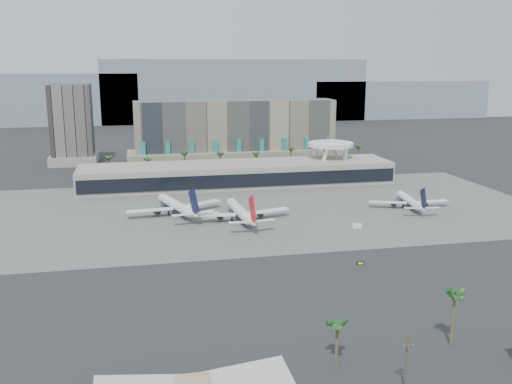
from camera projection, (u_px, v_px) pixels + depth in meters
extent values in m
plane|color=#232326|center=(291.00, 246.00, 208.66)|extent=(900.00, 900.00, 0.00)
cube|color=#5B5B59|center=(259.00, 209.00, 261.16)|extent=(260.00, 130.00, 0.06)
cube|color=gray|center=(16.00, 99.00, 615.28)|extent=(260.00, 60.00, 55.00)
cube|color=gray|center=(234.00, 90.00, 661.68)|extent=(300.00, 60.00, 70.00)
cube|color=gray|center=(394.00, 99.00, 704.47)|extent=(220.00, 60.00, 45.00)
cube|color=gray|center=(236.00, 133.00, 373.11)|extent=(130.00, 22.00, 42.00)
cube|color=tan|center=(236.00, 157.00, 374.72)|extent=(140.00, 30.00, 10.00)
cube|color=teal|center=(143.00, 157.00, 352.28)|extent=(3.00, 2.00, 18.00)
cube|color=teal|center=(168.00, 156.00, 355.29)|extent=(3.00, 2.00, 18.00)
cube|color=teal|center=(192.00, 155.00, 358.29)|extent=(3.00, 2.00, 18.00)
cube|color=teal|center=(216.00, 154.00, 361.29)|extent=(3.00, 2.00, 18.00)
cube|color=teal|center=(239.00, 153.00, 364.30)|extent=(3.00, 2.00, 18.00)
cube|color=teal|center=(262.00, 153.00, 367.30)|extent=(3.00, 2.00, 18.00)
cube|color=teal|center=(284.00, 152.00, 370.30)|extent=(3.00, 2.00, 18.00)
cube|color=teal|center=(306.00, 151.00, 373.30)|extent=(3.00, 2.00, 18.00)
cube|color=teal|center=(328.00, 151.00, 376.31)|extent=(3.00, 2.00, 18.00)
cube|color=black|center=(72.00, 124.00, 374.86)|extent=(26.00, 26.00, 52.00)
cube|color=#B0A99A|center=(74.00, 159.00, 379.92)|extent=(30.00, 30.00, 6.00)
cube|color=#B0A99A|center=(238.00, 174.00, 312.35)|extent=(170.00, 32.00, 12.00)
cube|color=black|center=(243.00, 181.00, 297.00)|extent=(168.00, 0.60, 7.00)
cube|color=black|center=(238.00, 161.00, 310.76)|extent=(170.00, 12.00, 2.50)
cylinder|color=white|center=(337.00, 158.00, 335.34)|extent=(6.98, 6.99, 21.89)
cylinder|color=white|center=(316.00, 158.00, 332.79)|extent=(6.98, 6.99, 21.89)
cylinder|color=white|center=(323.00, 162.00, 320.64)|extent=(6.98, 6.99, 21.89)
cylinder|color=white|center=(344.00, 161.00, 323.19)|extent=(6.98, 6.99, 21.89)
cylinder|color=white|center=(331.00, 144.00, 326.01)|extent=(26.00, 26.00, 2.20)
cylinder|color=white|center=(331.00, 142.00, 325.73)|extent=(16.00, 16.00, 1.20)
cylinder|color=brown|center=(109.00, 168.00, 331.75)|extent=(0.70, 0.70, 12.00)
sphere|color=#1B431D|center=(109.00, 158.00, 330.50)|extent=(2.80, 2.80, 2.80)
cylinder|color=brown|center=(148.00, 166.00, 336.16)|extent=(0.70, 0.70, 12.00)
sphere|color=#1B431D|center=(147.00, 157.00, 334.90)|extent=(2.80, 2.80, 2.80)
cylinder|color=brown|center=(185.00, 165.00, 340.56)|extent=(0.70, 0.70, 12.00)
sphere|color=#1B431D|center=(185.00, 155.00, 339.31)|extent=(2.80, 2.80, 2.80)
cylinder|color=brown|center=(220.00, 164.00, 344.77)|extent=(0.70, 0.70, 12.00)
sphere|color=#1B431D|center=(220.00, 154.00, 343.51)|extent=(2.80, 2.80, 2.80)
cylinder|color=brown|center=(257.00, 162.00, 349.37)|extent=(0.70, 0.70, 12.00)
sphere|color=#1B431D|center=(257.00, 153.00, 348.12)|extent=(2.80, 2.80, 2.80)
cylinder|color=brown|center=(291.00, 161.00, 353.78)|extent=(0.70, 0.70, 12.00)
sphere|color=#1B431D|center=(292.00, 152.00, 352.52)|extent=(2.80, 2.80, 2.80)
cylinder|color=brown|center=(325.00, 160.00, 358.18)|extent=(0.70, 0.70, 12.00)
sphere|color=#1B431D|center=(326.00, 151.00, 356.93)|extent=(2.80, 2.80, 2.80)
cylinder|color=brown|center=(360.00, 159.00, 362.79)|extent=(0.70, 0.70, 12.00)
sphere|color=#1B431D|center=(360.00, 150.00, 361.53)|extent=(2.80, 2.80, 2.80)
cylinder|color=#4C3826|center=(406.00, 363.00, 115.28)|extent=(0.44, 0.44, 12.00)
cube|color=#4C3826|center=(408.00, 342.00, 114.27)|extent=(3.20, 0.22, 0.22)
cylinder|color=slate|center=(404.00, 348.00, 113.98)|extent=(0.56, 0.56, 0.90)
cylinder|color=slate|center=(408.00, 347.00, 114.16)|extent=(0.56, 0.56, 0.90)
cylinder|color=slate|center=(412.00, 347.00, 114.34)|extent=(0.56, 0.56, 0.90)
cylinder|color=black|center=(401.00, 341.00, 113.93)|extent=(0.12, 0.12, 0.30)
cylinder|color=black|center=(414.00, 340.00, 114.50)|extent=(0.12, 0.12, 0.30)
cylinder|color=white|center=(175.00, 205.00, 252.57)|extent=(13.47, 29.96, 4.41)
cylinder|color=#0F1234|center=(175.00, 205.00, 252.60)|extent=(13.20, 29.36, 4.32)
cone|color=white|center=(161.00, 197.00, 267.15)|extent=(5.72, 6.08, 4.41)
cone|color=white|center=(193.00, 214.00, 236.04)|extent=(7.25, 10.79, 4.41)
cube|color=white|center=(150.00, 210.00, 245.90)|extent=(20.19, 6.45, 0.39)
cube|color=white|center=(201.00, 204.00, 257.66)|extent=(19.39, 13.73, 0.39)
cylinder|color=black|center=(157.00, 211.00, 248.21)|extent=(3.67, 4.94, 2.42)
cylinder|color=black|center=(194.00, 207.00, 256.76)|extent=(3.67, 4.94, 2.42)
cube|color=#0F1234|center=(194.00, 201.00, 233.38)|extent=(3.61, 9.69, 11.60)
cube|color=white|center=(182.00, 215.00, 232.58)|extent=(9.10, 3.91, 0.28)
cube|color=white|center=(204.00, 212.00, 237.39)|extent=(8.99, 6.04, 0.28)
cylinder|color=black|center=(166.00, 206.00, 263.17)|extent=(0.55, 0.55, 1.76)
cylinder|color=black|center=(169.00, 213.00, 250.60)|extent=(0.77, 0.77, 1.76)
cylinder|color=black|center=(183.00, 211.00, 254.02)|extent=(0.77, 0.77, 1.76)
cylinder|color=white|center=(239.00, 211.00, 242.35)|extent=(6.43, 30.17, 4.39)
cylinder|color=#0F1234|center=(239.00, 211.00, 242.39)|extent=(6.30, 29.57, 4.30)
cone|color=white|center=(230.00, 202.00, 258.46)|extent=(4.72, 5.23, 4.39)
cone|color=white|center=(251.00, 222.00, 224.10)|extent=(5.06, 10.16, 4.39)
cube|color=white|center=(212.00, 215.00, 238.26)|extent=(20.18, 7.12, 0.38)
cube|color=white|center=(267.00, 211.00, 244.66)|extent=(20.20, 9.64, 0.38)
cylinder|color=black|center=(220.00, 217.00, 239.89)|extent=(2.71, 4.55, 2.41)
cylinder|color=black|center=(260.00, 214.00, 244.55)|extent=(2.71, 4.55, 2.41)
cube|color=red|center=(252.00, 209.00, 221.30)|extent=(1.23, 9.98, 11.56)
cube|color=white|center=(240.00, 222.00, 221.64)|extent=(8.93, 3.03, 0.27)
cube|color=white|center=(264.00, 220.00, 224.26)|extent=(9.09, 4.18, 0.27)
cylinder|color=black|center=(233.00, 211.00, 253.99)|extent=(0.55, 0.55, 1.76)
cylinder|color=black|center=(232.00, 219.00, 241.06)|extent=(0.77, 0.77, 1.76)
cylinder|color=black|center=(248.00, 218.00, 242.93)|extent=(0.77, 0.77, 1.76)
cylinder|color=white|center=(409.00, 200.00, 263.73)|extent=(7.05, 25.66, 3.72)
cylinder|color=#0F1234|center=(409.00, 201.00, 263.77)|extent=(6.91, 25.15, 3.65)
cone|color=white|center=(399.00, 193.00, 277.90)|extent=(4.24, 4.64, 3.72)
cone|color=white|center=(422.00, 208.00, 247.70)|extent=(4.80, 8.80, 3.72)
cube|color=white|center=(388.00, 202.00, 262.21)|extent=(17.03, 9.13, 0.33)
cube|color=white|center=(431.00, 201.00, 263.69)|extent=(16.99, 5.00, 0.33)
cylinder|color=black|center=(393.00, 204.00, 263.07)|extent=(2.52, 3.96, 2.05)
cylinder|color=black|center=(425.00, 203.00, 264.15)|extent=(2.52, 3.96, 2.05)
cube|color=#0F1234|center=(423.00, 198.00, 245.27)|extent=(1.58, 8.44, 9.80)
cube|color=white|center=(413.00, 208.00, 246.39)|extent=(7.72, 3.97, 0.23)
cube|color=white|center=(432.00, 208.00, 246.99)|extent=(7.46, 2.10, 0.23)
cylinder|color=black|center=(402.00, 201.00, 273.94)|extent=(0.47, 0.47, 1.49)
cylinder|color=black|center=(403.00, 206.00, 263.19)|extent=(0.65, 0.65, 1.49)
cylinder|color=black|center=(416.00, 206.00, 263.62)|extent=(0.65, 0.65, 1.49)
cube|color=silver|center=(213.00, 215.00, 246.17)|extent=(5.32, 3.27, 2.43)
cube|color=white|center=(357.00, 226.00, 230.71)|extent=(3.78, 2.36, 1.86)
cube|color=black|center=(360.00, 263.00, 188.73)|extent=(2.40, 0.95, 1.09)
cube|color=gold|center=(360.00, 263.00, 188.55)|extent=(1.69, 0.52, 0.65)
cylinder|color=black|center=(358.00, 264.00, 188.61)|extent=(0.13, 0.13, 0.65)
cylinder|color=black|center=(363.00, 264.00, 188.96)|extent=(0.13, 0.13, 0.65)
cylinder|color=brown|center=(337.00, 343.00, 125.70)|extent=(0.70, 0.70, 9.63)
sphere|color=#1B431D|center=(337.00, 325.00, 124.71)|extent=(2.80, 2.80, 2.80)
cylinder|color=brown|center=(453.00, 320.00, 133.13)|extent=(0.70, 0.70, 13.36)
sphere|color=#1B431D|center=(455.00, 294.00, 131.73)|extent=(2.80, 2.80, 2.80)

